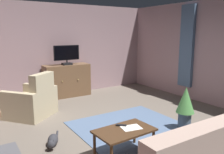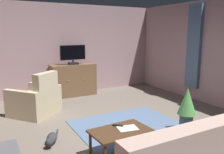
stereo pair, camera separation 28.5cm
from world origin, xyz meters
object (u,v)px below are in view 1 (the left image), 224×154
armchair_angled_to_table (32,102)px  potted_plant_leafy_by_curtain (185,105)px  tv_cabinet (67,81)px  cat (53,141)px  folded_newspaper (131,128)px  coffee_table (124,133)px  television (67,54)px  tv_remote (121,125)px

armchair_angled_to_table → potted_plant_leafy_by_curtain: 3.32m
tv_cabinet → cat: (-1.39, -2.83, -0.36)m
tv_cabinet → folded_newspaper: 3.76m
folded_newspaper → cat: folded_newspaper is taller
cat → coffee_table: bearing=-47.5°
folded_newspaper → armchair_angled_to_table: 2.70m
folded_newspaper → armchair_angled_to_table: size_ratio=0.24×
television → potted_plant_leafy_by_curtain: television is taller
television → cat: (-1.39, -2.77, -1.15)m
tv_remote → armchair_angled_to_table: armchair_angled_to_table is taller
television → cat: television is taller
potted_plant_leafy_by_curtain → television: bearing=106.2°
television → tv_cabinet: bearing=90.0°
television → folded_newspaper: bearing=-96.7°
television → armchair_angled_to_table: bearing=-139.4°
tv_cabinet → potted_plant_leafy_by_curtain: size_ratio=1.55×
television → cat: size_ratio=1.28×
tv_cabinet → coffee_table: size_ratio=1.43×
television → coffee_table: television is taller
coffee_table → folded_newspaper: size_ratio=3.08×
cat → folded_newspaper: bearing=-43.4°
tv_remote → folded_newspaper: bearing=-15.6°
tv_remote → armchair_angled_to_table: bearing=151.6°
coffee_table → tv_cabinet: bearing=81.4°
television → coffee_table: 3.82m
television → tv_remote: bearing=-98.4°
television → tv_remote: 3.66m
tv_remote → potted_plant_leafy_by_curtain: bearing=44.9°
tv_cabinet → coffee_table: bearing=-98.6°
coffee_table → armchair_angled_to_table: (-0.76, 2.55, -0.05)m
armchair_angled_to_table → cat: bearing=-92.5°
coffee_table → potted_plant_leafy_by_curtain: 1.59m
armchair_angled_to_table → television: bearing=40.6°
tv_cabinet → coffee_table: tv_cabinet is taller
armchair_angled_to_table → folded_newspaper: bearing=-70.8°
tv_remote → cat: (-0.87, 0.76, -0.35)m
tv_cabinet → tv_remote: (-0.52, -3.58, -0.01)m
television → tv_remote: (-0.52, -3.53, -0.81)m
potted_plant_leafy_by_curtain → coffee_table: bearing=-173.2°
armchair_angled_to_table → potted_plant_leafy_by_curtain: size_ratio=1.50×
folded_newspaper → tv_remote: bearing=132.1°
television → tv_remote: television is taller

